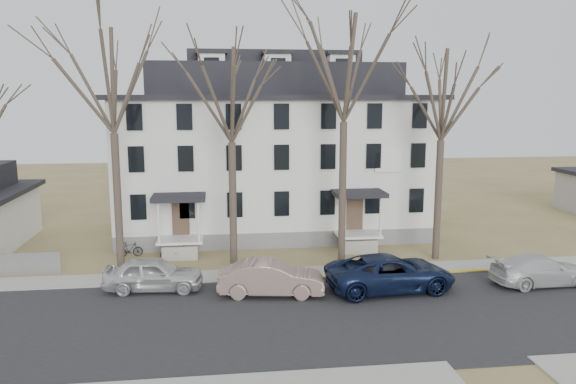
{
  "coord_description": "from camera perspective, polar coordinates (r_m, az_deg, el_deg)",
  "views": [
    {
      "loc": [
        -5.76,
        -19.91,
        9.19
      ],
      "look_at": [
        -2.11,
        9.0,
        4.18
      ],
      "focal_mm": 35.0,
      "sensor_mm": 36.0,
      "label": 1
    }
  ],
  "objects": [
    {
      "name": "ground",
      "position": [
        22.67,
        8.44,
        -14.28
      ],
      "size": [
        120.0,
        120.0,
        0.0
      ],
      "primitive_type": "plane",
      "color": "olive",
      "rests_on": "ground"
    },
    {
      "name": "main_road",
      "position": [
        24.45,
        7.15,
        -12.41
      ],
      "size": [
        120.0,
        10.0,
        0.04
      ],
      "primitive_type": "cube",
      "color": "#27272A",
      "rests_on": "ground"
    },
    {
      "name": "far_sidewalk",
      "position": [
        29.94,
        4.3,
        -8.15
      ],
      "size": [
        120.0,
        2.0,
        0.08
      ],
      "primitive_type": "cube",
      "color": "#A09F97",
      "rests_on": "ground"
    },
    {
      "name": "yellow_curb",
      "position": [
        30.49,
        13.99,
        -8.09
      ],
      "size": [
        14.0,
        0.25,
        0.06
      ],
      "primitive_type": "cube",
      "color": "gold",
      "rests_on": "ground"
    },
    {
      "name": "boarding_house",
      "position": [
        38.24,
        -1.51,
        4.03
      ],
      "size": [
        20.8,
        12.36,
        12.05
      ],
      "color": "slate",
      "rests_on": "ground"
    },
    {
      "name": "tree_far_left",
      "position": [
        30.19,
        -17.54,
        11.5
      ],
      "size": [
        8.4,
        8.4,
        13.72
      ],
      "color": "#473B31",
      "rests_on": "ground"
    },
    {
      "name": "tree_mid_left",
      "position": [
        29.72,
        -5.82,
        10.5
      ],
      "size": [
        7.8,
        7.8,
        12.74
      ],
      "color": "#473B31",
      "rests_on": "ground"
    },
    {
      "name": "tree_center",
      "position": [
        30.53,
        5.78,
        13.26
      ],
      "size": [
        9.0,
        9.0,
        14.7
      ],
      "color": "#473B31",
      "rests_on": "ground"
    },
    {
      "name": "tree_mid_right",
      "position": [
        32.14,
        15.49,
        10.14
      ],
      "size": [
        7.8,
        7.8,
        12.74
      ],
      "color": "#473B31",
      "rests_on": "ground"
    },
    {
      "name": "car_silver",
      "position": [
        27.69,
        -13.5,
        -8.18
      ],
      "size": [
        4.77,
        2.19,
        1.58
      ],
      "primitive_type": "imported",
      "rotation": [
        0.0,
        0.0,
        1.5
      ],
      "color": "silver",
      "rests_on": "ground"
    },
    {
      "name": "car_tan",
      "position": [
        26.36,
        -1.71,
        -8.8
      ],
      "size": [
        5.09,
        2.35,
        1.61
      ],
      "primitive_type": "imported",
      "rotation": [
        0.0,
        0.0,
        1.44
      ],
      "color": "gray",
      "rests_on": "ground"
    },
    {
      "name": "car_navy",
      "position": [
        27.37,
        10.37,
        -8.16
      ],
      "size": [
        6.33,
        3.32,
        1.7
      ],
      "primitive_type": "imported",
      "rotation": [
        0.0,
        0.0,
        1.65
      ],
      "color": "#101B39",
      "rests_on": "ground"
    },
    {
      "name": "car_white",
      "position": [
        30.41,
        24.28,
        -7.31
      ],
      "size": [
        5.09,
        2.35,
        1.44
      ],
      "primitive_type": "imported",
      "rotation": [
        0.0,
        0.0,
        1.64
      ],
      "color": "silver",
      "rests_on": "ground"
    },
    {
      "name": "bicycle_left",
      "position": [
        32.51,
        -11.35,
        -6.02
      ],
      "size": [
        1.77,
        0.67,
        0.92
      ],
      "primitive_type": "imported",
      "rotation": [
        0.0,
        0.0,
        1.6
      ],
      "color": "black",
      "rests_on": "ground"
    },
    {
      "name": "bicycle_right",
      "position": [
        33.6,
        -15.78,
        -5.72
      ],
      "size": [
        1.53,
        0.78,
        0.88
      ],
      "primitive_type": "imported",
      "rotation": [
        0.0,
        0.0,
        1.83
      ],
      "color": "black",
      "rests_on": "ground"
    }
  ]
}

